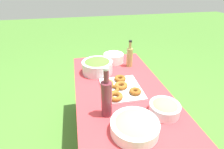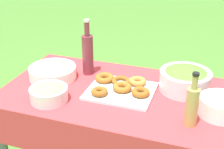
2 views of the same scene
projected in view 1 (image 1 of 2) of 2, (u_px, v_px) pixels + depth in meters
The scene contains 9 objects.
ground_plane at pixel (119, 144), 1.86m from camera, with size 14.00×14.00×0.00m, color #477A2D.
picnic_table at pixel (120, 97), 1.56m from camera, with size 1.45×0.77×0.71m.
salad_bowl at pixel (97, 66), 1.73m from camera, with size 0.30×0.30×0.14m.
pasta_bowl at pixel (135, 126), 1.06m from camera, with size 0.30×0.30×0.10m.
donut_platter at pixel (120, 88), 1.48m from camera, with size 0.41×0.34×0.05m.
plate_stack at pixel (114, 58), 1.96m from camera, with size 0.22×0.22×0.10m.
olive_oil_bottle at pixel (130, 56), 1.84m from camera, with size 0.06×0.06×0.29m.
wine_bottle at pixel (107, 98), 1.15m from camera, with size 0.07×0.07×0.37m.
bread_bowl at pixel (165, 108), 1.21m from camera, with size 0.21×0.21×0.10m.
Camera 1 is at (-1.23, 0.34, 1.55)m, focal length 28.00 mm.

